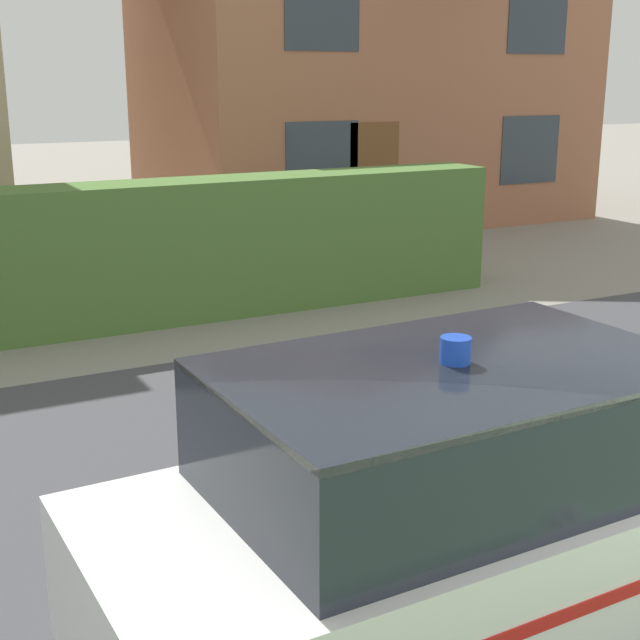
% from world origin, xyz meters
% --- Properties ---
extents(road_strip, '(28.00, 6.78, 0.01)m').
position_xyz_m(road_strip, '(0.00, 4.22, 0.01)').
color(road_strip, '#424247').
rests_on(road_strip, ground).
extents(garden_hedge, '(9.81, 0.85, 1.69)m').
position_xyz_m(garden_hedge, '(-1.07, 9.31, 0.84)').
color(garden_hedge, '#4C7233').
rests_on(garden_hedge, ground).
extents(police_car, '(4.36, 1.77, 1.66)m').
position_xyz_m(police_car, '(-1.15, 2.44, 0.75)').
color(police_car, black).
rests_on(police_car, road_strip).
extents(house_right, '(8.77, 5.52, 7.39)m').
position_xyz_m(house_right, '(5.68, 15.45, 3.77)').
color(house_right, '#A86B4C').
rests_on(house_right, ground).
extents(wheelie_bin, '(0.75, 0.67, 1.04)m').
position_xyz_m(wheelie_bin, '(2.28, 10.34, 0.53)').
color(wheelie_bin, black).
rests_on(wheelie_bin, ground).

